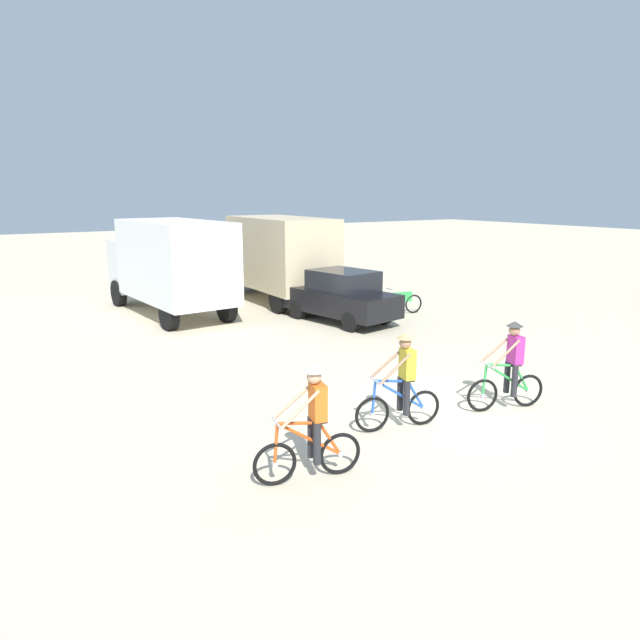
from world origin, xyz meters
TOP-DOWN VIEW (x-y plane):
  - ground_plane at (0.00, 0.00)m, footprint 120.00×120.00m
  - box_truck_avon_van at (-1.73, 12.14)m, footprint 2.83×6.90m
  - box_truck_tan_camper at (2.67, 12.52)m, footprint 2.50×6.79m
  - sedan_parked at (2.71, 7.89)m, footprint 2.44×4.44m
  - cyclist_orange_shirt at (-3.88, -0.95)m, footprint 1.70×0.57m
  - cyclist_cowboy_hat at (-1.45, -0.17)m, footprint 1.70×0.59m
  - cyclist_near_camera at (1.02, -0.58)m, footprint 1.68×0.67m
  - bicycle_spare at (5.23, 7.75)m, footprint 1.71×0.52m

SIDE VIEW (x-z plane):
  - ground_plane at x=0.00m, z-range 0.00..0.00m
  - bicycle_spare at x=5.23m, z-range -0.09..0.88m
  - cyclist_orange_shirt at x=-3.88m, z-range -0.06..1.76m
  - cyclist_cowboy_hat at x=-1.45m, z-range -0.06..1.76m
  - cyclist_near_camera at x=1.02m, z-range -0.06..1.76m
  - sedan_parked at x=2.71m, z-range 0.00..1.76m
  - box_truck_avon_van at x=-1.73m, z-range 0.20..3.55m
  - box_truck_tan_camper at x=2.67m, z-range 0.20..3.55m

